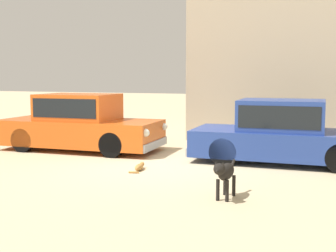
{
  "coord_description": "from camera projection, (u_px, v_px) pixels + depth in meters",
  "views": [
    {
      "loc": [
        3.94,
        -9.2,
        2.03
      ],
      "look_at": [
        0.37,
        0.2,
        0.9
      ],
      "focal_mm": 47.36,
      "sensor_mm": 36.0,
      "label": 1
    }
  ],
  "objects": [
    {
      "name": "parked_sedan_nearest",
      "position": [
        80.0,
        123.0,
        12.2
      ],
      "size": [
        4.6,
        1.93,
        1.55
      ],
      "rotation": [
        0.0,
        0.0,
        0.04
      ],
      "color": "#D15619",
      "rests_on": "ground_plane"
    },
    {
      "name": "stray_dog_spotted",
      "position": [
        225.0,
        173.0,
        7.3
      ],
      "size": [
        0.25,
        0.99,
        0.69
      ],
      "rotation": [
        0.0,
        0.0,
        4.64
      ],
      "color": "black",
      "rests_on": "ground_plane"
    },
    {
      "name": "stray_cat",
      "position": [
        139.0,
        167.0,
        9.62
      ],
      "size": [
        0.23,
        0.64,
        0.15
      ],
      "rotation": [
        0.0,
        0.0,
        1.71
      ],
      "color": "#B77F3D",
      "rests_on": "ground_plane"
    },
    {
      "name": "ground_plane",
      "position": [
        150.0,
        165.0,
        10.16
      ],
      "size": [
        80.0,
        80.0,
        0.0
      ],
      "primitive_type": "plane",
      "color": "#CCB78E"
    },
    {
      "name": "parked_sedan_second",
      "position": [
        282.0,
        132.0,
        10.39
      ],
      "size": [
        4.37,
        1.86,
        1.49
      ],
      "rotation": [
        0.0,
        0.0,
        0.03
      ],
      "color": "navy",
      "rests_on": "ground_plane"
    }
  ]
}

